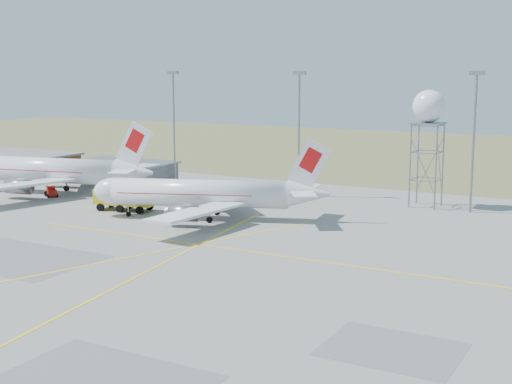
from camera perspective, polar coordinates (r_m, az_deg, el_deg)
The scene contains 12 objects.
ground at distance 59.82m, azimuth -16.36°, elevation -10.72°, with size 400.00×400.00×0.00m, color gray.
grass_strip at distance 184.49m, azimuth 16.37°, elevation 2.88°, with size 400.00×120.00×0.03m, color #616839.
building_orange at distance 154.54m, azimuth -19.54°, elevation 2.29°, with size 33.00×12.00×4.30m.
building_grey at distance 135.10m, azimuth -10.45°, elevation 1.62°, with size 19.00×10.00×3.90m.
mast_a at distance 129.55m, azimuth -6.59°, elevation 5.87°, with size 2.20×0.50×20.50m.
mast_b at distance 116.71m, azimuth 3.46°, elevation 5.51°, with size 2.20×0.50×20.50m.
mast_c at distance 107.54m, azimuth 17.05°, elevation 4.76°, with size 2.20×0.50×20.50m.
airliner_main at distance 99.70m, azimuth -4.19°, elevation -0.15°, with size 32.63×30.63×11.48m.
airliner_far at distance 125.27m, azimuth -16.26°, elevation 1.65°, with size 36.89×35.27×12.62m.
radar_tower at distance 110.65m, azimuth 13.56°, elevation 3.93°, with size 4.90×4.90×17.73m.
fire_truck at distance 107.23m, azimuth -10.33°, elevation -0.55°, with size 9.53×4.94×3.66m.
baggage_tug at distance 122.10m, azimuth -16.03°, elevation -0.07°, with size 2.67×2.61×1.71m.
Camera 1 is at (40.74, -38.78, 20.39)m, focal length 50.00 mm.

